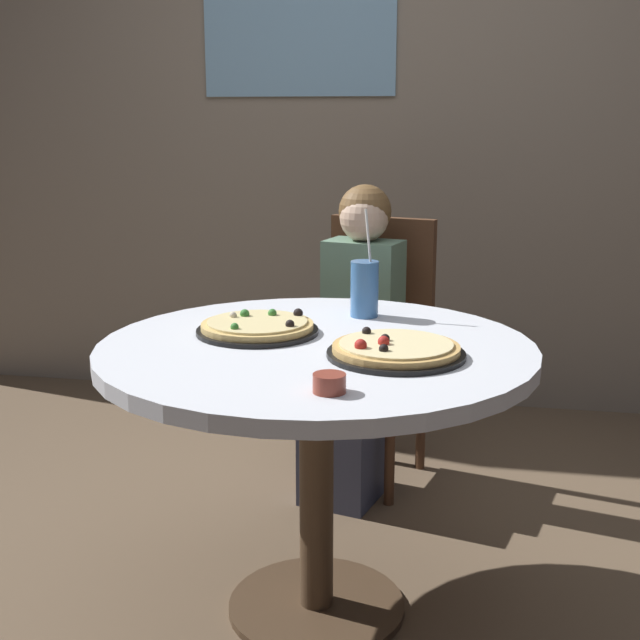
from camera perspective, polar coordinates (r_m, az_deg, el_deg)
ground_plane at (r=2.44m, az=-0.23°, el=-18.87°), size 8.00×8.00×0.00m
wall_with_window at (r=3.90m, az=5.13°, el=15.64°), size 5.20×0.14×2.90m
dining_table at (r=2.16m, az=-0.25°, el=-4.43°), size 1.11×1.11×0.75m
chair_wooden at (r=3.11m, az=3.56°, el=-0.94°), size 0.49×0.49×0.95m
diner_child at (r=2.96m, az=2.35°, el=-2.62°), size 0.33×0.43×1.08m
pizza_veggie at (r=2.24m, az=-4.23°, el=-0.48°), size 0.32×0.32×0.05m
pizza_cheese at (r=2.02m, az=5.11°, el=-2.02°), size 0.33×0.33×0.05m
soda_cup at (r=2.41m, az=3.02°, el=2.13°), size 0.08×0.08×0.31m
sauce_bowl at (r=1.76m, az=0.63°, el=-4.29°), size 0.07×0.07×0.04m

